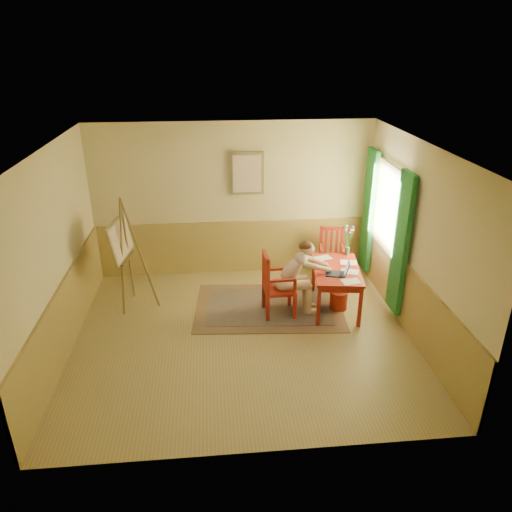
{
  "coord_description": "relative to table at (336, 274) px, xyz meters",
  "views": [
    {
      "loc": [
        -0.4,
        -6.11,
        4.05
      ],
      "look_at": [
        0.25,
        0.55,
        1.05
      ],
      "focal_mm": 34.03,
      "sensor_mm": 36.0,
      "label": 1
    }
  ],
  "objects": [
    {
      "name": "chair_back",
      "position": [
        0.17,
        1.03,
        -0.14
      ],
      "size": [
        0.49,
        0.51,
        0.98
      ],
      "color": "#B73021",
      "rests_on": "room"
    },
    {
      "name": "rug",
      "position": [
        -1.07,
        0.13,
        -0.62
      ],
      "size": [
        2.52,
        1.79,
        0.02
      ],
      "color": "#8C7251",
      "rests_on": "room"
    },
    {
      "name": "chair_left",
      "position": [
        -0.99,
        -0.1,
        -0.11
      ],
      "size": [
        0.5,
        0.48,
        1.05
      ],
      "color": "#B73021",
      "rests_on": "room"
    },
    {
      "name": "vase",
      "position": [
        0.3,
        0.53,
        0.32
      ],
      "size": [
        0.22,
        0.25,
        0.51
      ],
      "color": "#3F724C",
      "rests_on": "table"
    },
    {
      "name": "window",
      "position": [
        0.86,
        0.43,
        0.71
      ],
      "size": [
        0.12,
        2.01,
        2.2
      ],
      "color": "white",
      "rests_on": "room"
    },
    {
      "name": "wastebasket",
      "position": [
        0.06,
        -0.02,
        -0.48
      ],
      "size": [
        0.34,
        0.34,
        0.31
      ],
      "primitive_type": "cylinder",
      "rotation": [
        0.0,
        0.0,
        -0.22
      ],
      "color": "#B63421",
      "rests_on": "room"
    },
    {
      "name": "table",
      "position": [
        0.0,
        0.0,
        0.0
      ],
      "size": [
        0.88,
        1.29,
        0.72
      ],
      "color": "#B73021",
      "rests_on": "room"
    },
    {
      "name": "easel",
      "position": [
        -3.36,
        0.43,
        0.47
      ],
      "size": [
        0.68,
        0.84,
        1.87
      ],
      "color": "brown",
      "rests_on": "room"
    },
    {
      "name": "room",
      "position": [
        -1.55,
        -0.67,
        0.77
      ],
      "size": [
        5.04,
        4.54,
        2.84
      ],
      "color": "tan",
      "rests_on": "ground"
    },
    {
      "name": "laptop",
      "position": [
        -0.02,
        -0.22,
        0.13
      ],
      "size": [
        0.4,
        0.29,
        0.22
      ],
      "color": "#1E2338",
      "rests_on": "table"
    },
    {
      "name": "wall_portrait",
      "position": [
        -1.3,
        1.53,
        1.27
      ],
      "size": [
        0.6,
        0.05,
        0.76
      ],
      "color": "olive",
      "rests_on": "room"
    },
    {
      "name": "figure",
      "position": [
        -0.66,
        -0.07,
        0.05
      ],
      "size": [
        0.92,
        0.4,
        1.24
      ],
      "color": "beige",
      "rests_on": "room"
    },
    {
      "name": "papers",
      "position": [
        0.1,
        0.0,
        0.09
      ],
      "size": [
        0.68,
        1.13,
        0.0
      ],
      "color": "white",
      "rests_on": "table"
    },
    {
      "name": "wainscot",
      "position": [
        -1.55,
        0.12,
        -0.13
      ],
      "size": [
        5.0,
        4.5,
        1.0
      ],
      "color": "tan",
      "rests_on": "room"
    }
  ]
}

